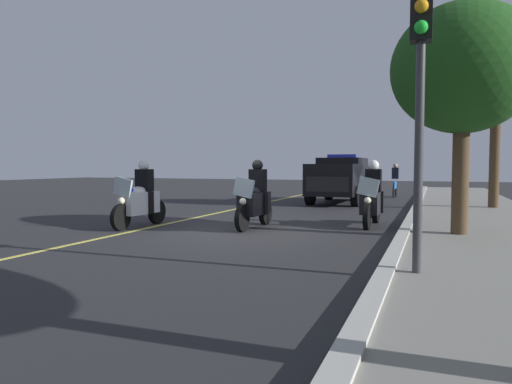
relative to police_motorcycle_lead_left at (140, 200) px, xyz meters
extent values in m
plane|color=#28282B|center=(-0.14, 2.80, -0.70)|extent=(80.00, 80.00, 0.00)
cube|color=#B7B5AD|center=(-0.14, 6.43, -0.62)|extent=(48.00, 0.24, 0.15)
cube|color=gray|center=(-0.14, 8.33, -0.65)|extent=(48.00, 3.60, 0.10)
cube|color=#E0D14C|center=(-0.14, 0.32, -0.70)|extent=(48.00, 0.12, 0.01)
cylinder|color=black|center=(0.76, -0.02, -0.38)|extent=(0.64, 0.14, 0.64)
cylinder|color=black|center=(-0.74, 0.02, -0.38)|extent=(0.64, 0.16, 0.64)
cube|color=silver|center=(0.03, 0.00, -0.08)|extent=(1.21, 0.47, 0.56)
ellipsoid|color=silver|center=(0.08, 0.00, 0.22)|extent=(0.57, 0.33, 0.24)
cube|color=silver|center=(0.66, -0.02, 0.35)|extent=(0.07, 0.56, 0.53)
sphere|color=#F9F4CC|center=(0.72, -0.02, 0.02)|extent=(0.17, 0.17, 0.17)
sphere|color=red|center=(0.53, -0.17, 0.28)|extent=(0.09, 0.09, 0.09)
sphere|color=#1933F2|center=(0.54, 0.15, 0.28)|extent=(0.09, 0.09, 0.09)
cube|color=black|center=(-0.20, 0.01, 0.48)|extent=(0.29, 0.41, 0.60)
cube|color=black|center=(-0.13, 0.20, -0.08)|extent=(0.18, 0.14, 0.56)
cube|color=black|center=(-0.14, -0.20, -0.08)|extent=(0.18, 0.14, 0.56)
sphere|color=white|center=(-0.18, 0.00, 0.88)|extent=(0.28, 0.28, 0.28)
cylinder|color=black|center=(-0.12, 2.80, -0.38)|extent=(0.64, 0.14, 0.64)
cylinder|color=black|center=(-1.62, 2.84, -0.38)|extent=(0.64, 0.16, 0.64)
cube|color=black|center=(-0.85, 2.82, -0.08)|extent=(1.21, 0.47, 0.56)
ellipsoid|color=black|center=(-0.80, 2.82, 0.22)|extent=(0.57, 0.33, 0.24)
cube|color=silver|center=(-0.22, 2.80, 0.35)|extent=(0.07, 0.56, 0.53)
sphere|color=#F9F4CC|center=(-0.16, 2.80, 0.02)|extent=(0.17, 0.17, 0.17)
sphere|color=red|center=(-0.35, 2.64, 0.28)|extent=(0.09, 0.09, 0.09)
sphere|color=#1933F2|center=(-0.35, 2.96, 0.28)|extent=(0.09, 0.09, 0.09)
cube|color=black|center=(-1.08, 2.82, 0.48)|extent=(0.29, 0.41, 0.60)
cube|color=black|center=(-1.01, 3.02, -0.08)|extent=(0.18, 0.14, 0.56)
cube|color=black|center=(-1.02, 2.62, -0.08)|extent=(0.18, 0.14, 0.56)
sphere|color=black|center=(-1.06, 2.82, 0.88)|extent=(0.28, 0.28, 0.28)
cylinder|color=black|center=(-1.55, 5.51, -0.38)|extent=(0.64, 0.14, 0.64)
cylinder|color=black|center=(-3.05, 5.55, -0.38)|extent=(0.64, 0.16, 0.64)
cube|color=black|center=(-2.28, 5.53, -0.08)|extent=(1.21, 0.47, 0.56)
ellipsoid|color=black|center=(-2.23, 5.53, 0.22)|extent=(0.57, 0.33, 0.24)
cube|color=silver|center=(-1.65, 5.51, 0.35)|extent=(0.07, 0.56, 0.53)
sphere|color=#F9F4CC|center=(-1.59, 5.51, 0.02)|extent=(0.17, 0.17, 0.17)
sphere|color=red|center=(-1.78, 5.35, 0.28)|extent=(0.09, 0.09, 0.09)
sphere|color=#1933F2|center=(-1.77, 5.67, 0.28)|extent=(0.09, 0.09, 0.09)
cube|color=black|center=(-2.51, 5.53, 0.48)|extent=(0.29, 0.41, 0.60)
cube|color=black|center=(-2.44, 5.73, -0.08)|extent=(0.18, 0.14, 0.56)
cube|color=black|center=(-2.45, 5.33, -0.08)|extent=(0.18, 0.14, 0.56)
sphere|color=white|center=(-2.49, 5.53, 0.88)|extent=(0.28, 0.28, 0.28)
cube|color=black|center=(-9.54, 3.35, 0.32)|extent=(4.95, 2.02, 1.24)
cube|color=black|center=(-9.84, 3.36, 1.02)|extent=(2.44, 1.81, 0.36)
cube|color=#2633D8|center=(-9.64, 3.35, 1.28)|extent=(0.31, 1.21, 0.14)
cube|color=black|center=(-7.14, 3.29, 0.18)|extent=(0.16, 1.62, 0.56)
cylinder|color=black|center=(-7.96, 4.21, -0.30)|extent=(0.81, 0.30, 0.80)
cylinder|color=black|center=(-8.01, 2.41, -0.30)|extent=(0.81, 0.30, 0.80)
cylinder|color=black|center=(-11.06, 4.29, -0.30)|extent=(0.81, 0.30, 0.80)
cylinder|color=black|center=(-11.11, 2.49, -0.30)|extent=(0.81, 0.30, 0.80)
cylinder|color=black|center=(-13.42, 5.18, -0.37)|extent=(0.66, 0.06, 0.66)
cylinder|color=black|center=(-14.52, 5.21, -0.37)|extent=(0.66, 0.06, 0.66)
cube|color=blue|center=(-13.97, 5.19, -0.10)|extent=(1.00, 0.09, 0.36)
cube|color=black|center=(-14.02, 5.19, 0.50)|extent=(0.25, 0.33, 0.56)
sphere|color=tan|center=(-13.99, 5.19, 0.88)|extent=(0.22, 0.22, 0.22)
cylinder|color=#38383D|center=(3.26, 6.83, 1.40)|extent=(0.12, 0.12, 3.99)
cube|color=black|center=(3.26, 6.83, 2.94)|extent=(0.28, 0.28, 0.84)
sphere|color=orange|center=(3.41, 6.83, 2.94)|extent=(0.18, 0.18, 0.18)
sphere|color=green|center=(3.41, 6.83, 2.67)|extent=(0.18, 0.18, 0.18)
cylinder|color=#4C3823|center=(-0.90, 7.54, 0.57)|extent=(0.34, 0.34, 2.33)
ellipsoid|color=#1E4C19|center=(-0.90, 7.54, 2.93)|extent=(2.99, 2.99, 2.75)
cylinder|color=#4C3823|center=(-8.28, 8.98, 1.05)|extent=(0.34, 0.34, 3.30)
ellipsoid|color=#194216|center=(-8.28, 8.98, 3.86)|extent=(2.90, 2.90, 2.66)
camera|label=1|loc=(9.89, 7.03, 0.86)|focal=32.36mm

